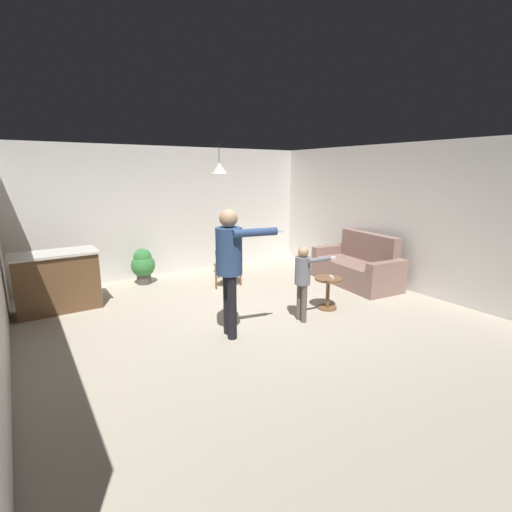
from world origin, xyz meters
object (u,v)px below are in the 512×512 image
at_px(dining_chair_by_counter, 229,250).
at_px(potted_plant_corner, 143,265).
at_px(couch_floral, 358,267).
at_px(spare_remote_on_table, 331,277).
at_px(person_child, 303,275).
at_px(side_table_by_couch, 328,289).
at_px(person_adult, 230,259).
at_px(kitchen_counter, 57,281).
at_px(dining_chair_near_wall, 230,259).

distance_m(dining_chair_by_counter, potted_plant_corner, 1.78).
bearing_deg(dining_chair_by_counter, potted_plant_corner, 98.72).
height_order(couch_floral, spare_remote_on_table, couch_floral).
height_order(couch_floral, person_child, person_child).
xyz_separation_m(side_table_by_couch, person_adult, (-1.82, -0.03, 0.74)).
xyz_separation_m(kitchen_counter, dining_chair_by_counter, (3.30, 0.27, 0.07)).
bearing_deg(couch_floral, side_table_by_couch, 121.79).
distance_m(side_table_by_couch, spare_remote_on_table, 0.22).
distance_m(couch_floral, side_table_by_couch, 1.63).
distance_m(person_adult, dining_chair_by_counter, 3.07).
height_order(kitchen_counter, potted_plant_corner, kitchen_counter).
bearing_deg(dining_chair_near_wall, couch_floral, -157.91).
xyz_separation_m(side_table_by_couch, person_child, (-0.67, -0.16, 0.38)).
bearing_deg(side_table_by_couch, spare_remote_on_table, -54.62).
distance_m(kitchen_counter, person_child, 3.91).
distance_m(side_table_by_couch, person_adult, 1.96).
bearing_deg(dining_chair_by_counter, kitchen_counter, 116.20).
relative_size(couch_floral, kitchen_counter, 1.50).
relative_size(kitchen_counter, dining_chair_by_counter, 1.26).
bearing_deg(dining_chair_near_wall, kitchen_counter, 43.21).
xyz_separation_m(kitchen_counter, potted_plant_corner, (1.57, 0.66, -0.09)).
xyz_separation_m(dining_chair_by_counter, potted_plant_corner, (-1.73, 0.39, -0.15)).
bearing_deg(spare_remote_on_table, person_child, -170.18).
xyz_separation_m(couch_floral, person_child, (-2.15, -0.85, 0.38)).
bearing_deg(side_table_by_couch, dining_chair_by_counter, 97.69).
distance_m(kitchen_counter, side_table_by_couch, 4.35).
xyz_separation_m(kitchen_counter, dining_chair_near_wall, (2.93, -0.42, 0.07)).
bearing_deg(spare_remote_on_table, dining_chair_by_counter, 98.15).
height_order(dining_chair_by_counter, spare_remote_on_table, dining_chair_by_counter).
bearing_deg(side_table_by_couch, dining_chair_near_wall, 110.69).
height_order(dining_chair_near_wall, spare_remote_on_table, dining_chair_near_wall).
bearing_deg(potted_plant_corner, side_table_by_couch, -55.36).
bearing_deg(dining_chair_near_wall, person_adult, 112.45).
bearing_deg(spare_remote_on_table, kitchen_counter, 146.96).
relative_size(person_child, spare_remote_on_table, 8.77).
height_order(side_table_by_couch, dining_chair_by_counter, dining_chair_by_counter).
bearing_deg(potted_plant_corner, couch_floral, -33.16).
bearing_deg(person_child, dining_chair_near_wall, -173.15).
bearing_deg(potted_plant_corner, person_adult, -84.92).
xyz_separation_m(person_adult, potted_plant_corner, (-0.27, 3.05, -0.68)).
height_order(side_table_by_couch, dining_chair_near_wall, dining_chair_near_wall).
relative_size(person_adult, potted_plant_corner, 2.43).
distance_m(side_table_by_couch, person_child, 0.79).
height_order(kitchen_counter, spare_remote_on_table, kitchen_counter).
relative_size(dining_chair_by_counter, potted_plant_corner, 1.41).
relative_size(kitchen_counter, dining_chair_near_wall, 1.26).
bearing_deg(dining_chair_near_wall, dining_chair_by_counter, -66.95).
height_order(couch_floral, dining_chair_by_counter, same).
bearing_deg(potted_plant_corner, dining_chair_by_counter, -12.78).
bearing_deg(dining_chair_by_counter, spare_remote_on_table, -150.34).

